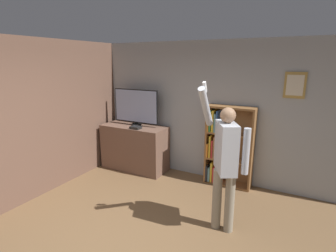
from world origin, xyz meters
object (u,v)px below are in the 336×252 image
at_px(game_console, 136,128).
at_px(bookshelf, 224,147).
at_px(television, 136,107).
at_px(person, 225,158).

xyz_separation_m(game_console, bookshelf, (1.74, 0.39, -0.27)).
bearing_deg(television, bookshelf, 3.21).
height_order(television, bookshelf, television).
bearing_deg(person, television, -148.41).
relative_size(game_console, bookshelf, 0.14).
distance_m(television, bookshelf, 2.02).
bearing_deg(game_console, television, 121.93).
height_order(television, game_console, television).
relative_size(bookshelf, person, 0.73).
bearing_deg(person, game_console, -144.61).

